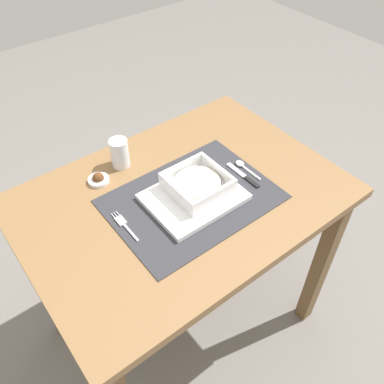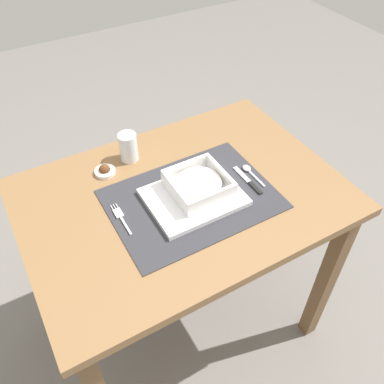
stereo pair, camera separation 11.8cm
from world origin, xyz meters
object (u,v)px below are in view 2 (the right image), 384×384
Objects in this scene: porridge_bowl at (198,185)px; spoon at (249,170)px; fork at (120,217)px; dining_table at (183,220)px; drinking_glass at (128,148)px; butter_knife at (249,182)px; condiment_saucer at (105,171)px.

porridge_bowl is 1.48× the size of spoon.
spoon reaches higher than fork.
drinking_glass reaches higher than dining_table.
drinking_glass is (-0.30, 0.25, 0.04)m from spoon.
drinking_glass reaches higher than butter_knife.
fork is 0.20m from condiment_saucer.
dining_table is at bearing -4.48° from fork.
butter_knife reaches higher than dining_table.
fork is at bearing 173.07° from porridge_bowl.
fork is (-0.20, 0.00, 0.12)m from dining_table.
spoon is at bearing 2.68° from porridge_bowl.
drinking_glass reaches higher than condiment_saucer.
fork is at bearing -98.94° from condiment_saucer.
drinking_glass is at bearing 113.14° from porridge_bowl.
porridge_bowl is at bearing 169.17° from butter_knife.
spoon is 0.79× the size of butter_knife.
butter_knife is at bearing -35.69° from condiment_saucer.
condiment_saucer is at bearing 131.90° from porridge_bowl.
drinking_glass reaches higher than fork.
butter_knife is at bearing -17.15° from dining_table.
butter_knife reaches higher than fork.
dining_table is 5.83× the size of porridge_bowl.
porridge_bowl reaches higher than condiment_saucer.
porridge_bowl is 0.31m from condiment_saucer.
porridge_bowl is 0.28m from drinking_glass.
spoon is 0.39m from drinking_glass.
drinking_glass is 0.11m from condiment_saucer.
spoon is 0.05m from butter_knife.
dining_table is 6.82× the size of butter_knife.
dining_table is at bearing -50.27° from condiment_saucer.
drinking_glass reaches higher than spoon.
spoon is 1.15× the size of drinking_glass.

